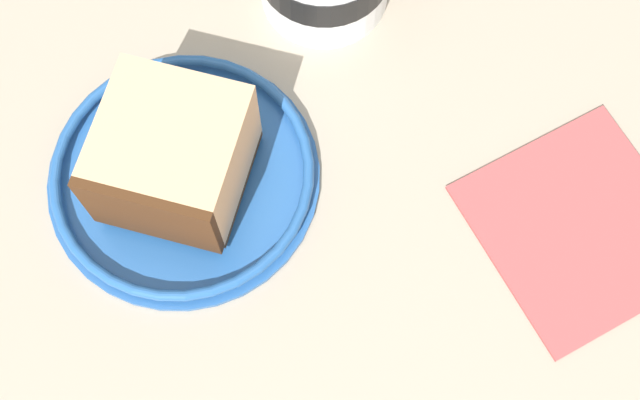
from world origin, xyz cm
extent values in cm
cube|color=tan|center=(0.00, 0.00, -1.59)|extent=(124.17, 124.17, 3.18)
cylinder|color=#26599E|center=(-6.16, 2.55, 0.42)|extent=(17.91, 17.91, 0.83)
torus|color=#26599E|center=(-6.16, 2.55, 1.19)|extent=(17.20, 17.20, 0.72)
cube|color=#472814|center=(-6.16, 2.55, 1.13)|extent=(11.46, 11.39, 0.60)
cube|color=#EAB27F|center=(-6.16, 2.55, 4.55)|extent=(11.46, 11.39, 6.24)
cube|color=#472814|center=(-8.45, -1.22, 4.55)|extent=(7.51, 4.88, 6.24)
cube|color=#B24C4C|center=(17.65, -7.86, 0.30)|extent=(14.96, 15.31, 0.60)
camera|label=1|loc=(-3.35, -19.99, 52.45)|focal=47.98mm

